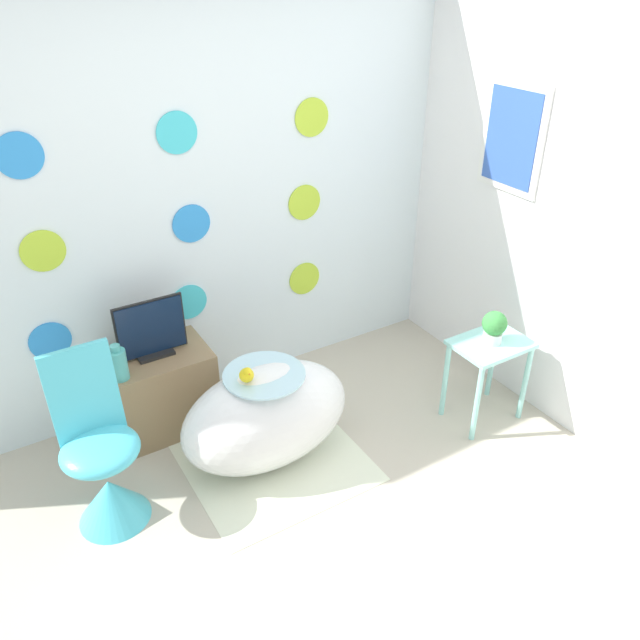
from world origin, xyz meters
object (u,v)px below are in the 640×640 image
object	(u,v)px
chair	(105,473)
vase	(118,364)
bathtub	(266,416)
tv	(151,331)
potted_plant_left	(494,326)

from	to	relation	value
chair	vase	size ratio (longest dim) A/B	4.47
bathtub	tv	bearing A→B (deg)	124.11
tv	vase	world-z (taller)	tv
tv	potted_plant_left	bearing A→B (deg)	-28.76
bathtub	chair	distance (m)	0.85
potted_plant_left	bathtub	bearing A→B (deg)	165.25
chair	potted_plant_left	bearing A→B (deg)	-9.89
chair	vase	world-z (taller)	chair
chair	vase	distance (m)	0.57
tv	potted_plant_left	xyz separation A→B (m)	(1.66, -0.91, -0.02)
chair	potted_plant_left	world-z (taller)	chair
bathtub	potted_plant_left	bearing A→B (deg)	-14.75
chair	tv	bearing A→B (deg)	50.00
bathtub	tv	distance (m)	0.78
bathtub	vase	world-z (taller)	vase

